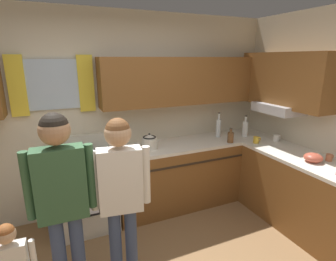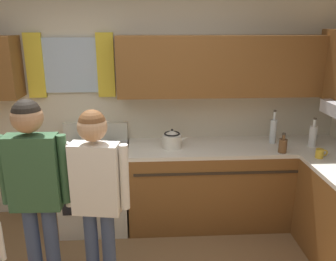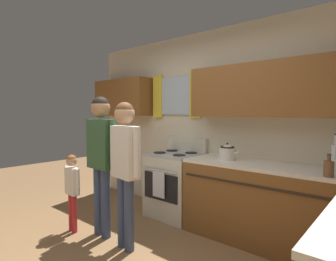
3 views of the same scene
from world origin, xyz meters
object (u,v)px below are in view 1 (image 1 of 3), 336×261
Objects in this scene: stove_oven at (85,191)px; adult_in_plaid at (121,187)px; bottle_squat_brown at (231,137)px; mug_ceramic_white at (277,138)px; bottle_milk_white at (245,128)px; stovetop_kettle at (150,142)px; cup_terracotta at (329,157)px; bottle_tall_clear at (218,128)px; mixing_bowl at (313,158)px; mug_mustard_yellow at (256,140)px; adult_holding_child at (62,191)px.

adult_in_plaid is (0.19, -1.09, 0.53)m from stove_oven.
bottle_squat_brown is 1.94m from adult_in_plaid.
adult_in_plaid is at bearing -165.04° from mug_ceramic_white.
stovetop_kettle is (-1.49, 0.04, -0.02)m from bottle_milk_white.
stove_oven is 2.87m from cup_terracotta.
stove_oven is 5.37× the size of bottle_squat_brown.
mug_ceramic_white is at bearing -39.71° from bottle_tall_clear.
stovetop_kettle is at bearing 142.76° from mixing_bowl.
bottle_squat_brown is at bearing -89.91° from bottle_tall_clear.
bottle_tall_clear is 1.32m from mixing_bowl.
bottle_milk_white is at bearing 91.81° from mixing_bowl.
stovetop_kettle is at bearing 178.45° from bottle_milk_white.
bottle_tall_clear is (1.94, 0.06, 0.57)m from stove_oven.
stove_oven is 2.64m from mug_ceramic_white.
mug_mustard_yellow is (2.25, -0.40, 0.48)m from stove_oven.
cup_terracotta is 0.90m from mug_mustard_yellow.
bottle_squat_brown is at bearing 121.32° from cup_terracotta.
stovetop_kettle is 1.50m from adult_holding_child.
adult_holding_child is (-2.19, -1.12, 0.00)m from bottle_tall_clear.
mixing_bowl is 0.13× the size of adult_in_plaid.
bottle_milk_white is 0.20× the size of adult_in_plaid.
mixing_bowl is at bearing -82.24° from mug_mustard_yellow.
mug_mustard_yellow is 0.07× the size of adult_holding_child.
stovetop_kettle is 1.91m from mixing_bowl.
adult_in_plaid reaches higher than stovetop_kettle.
stove_oven is 1.24m from adult_holding_child.
adult_holding_child reaches higher than cup_terracotta.
cup_terracotta is (0.61, -1.01, -0.04)m from bottle_squat_brown.
cup_terracotta is (2.55, -1.25, 0.47)m from stove_oven.
bottle_squat_brown is 1.12m from stovetop_kettle.
mug_mustard_yellow is 0.61× the size of mixing_bowl.
mixing_bowl reaches higher than mug_ceramic_white.
mug_ceramic_white is 1.15× the size of cup_terracotta.
bottle_tall_clear reaches higher than stovetop_kettle.
mug_mustard_yellow is at bearing 109.74° from cup_terracotta.
stove_oven is 0.66× the size of adult_holding_child.
cup_terracotta is 0.55× the size of mixing_bowl.
bottle_tall_clear is at bearing 1.71° from stove_oven.
stovetop_kettle reaches higher than bottle_squat_brown.
cup_terracotta is at bearing -26.05° from stove_oven.
mug_ceramic_white is 0.08× the size of adult_holding_child.
stove_oven is 10.11× the size of cup_terracotta.
bottle_tall_clear is at bearing 140.29° from mug_ceramic_white.
mug_mustard_yellow is 1.46m from stovetop_kettle.
stove_oven is 3.00× the size of bottle_tall_clear.
adult_in_plaid is at bearing -154.04° from bottle_squat_brown.
stove_oven reaches higher than mixing_bowl.
bottle_milk_white is at bearing 121.91° from mug_ceramic_white.
bottle_milk_white is at bearing 77.56° from mug_mustard_yellow.
cup_terracotta is at bearing -35.19° from stovetop_kettle.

